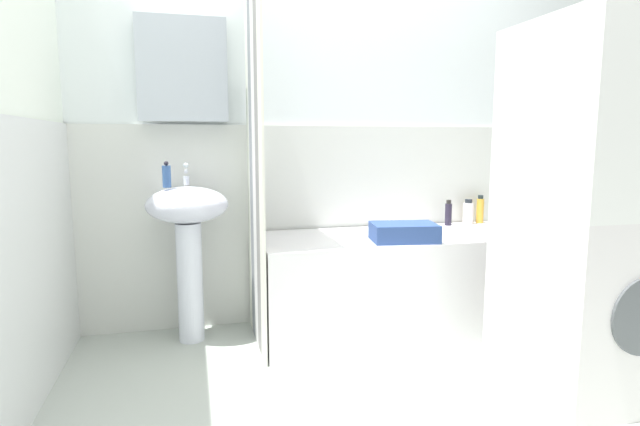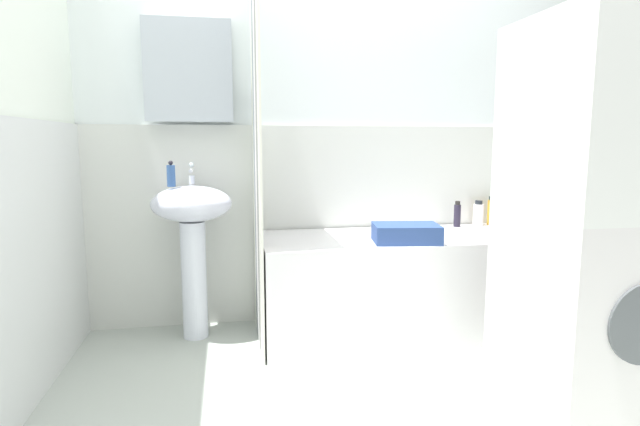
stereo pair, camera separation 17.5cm
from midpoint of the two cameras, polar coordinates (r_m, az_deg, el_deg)
ground_plane at (r=2.27m, az=12.83°, el=-21.80°), size 4.80×5.60×0.04m
wall_back_tiled at (r=3.16m, az=3.38°, el=8.68°), size 3.60×0.18×2.40m
wall_left_tiled at (r=2.28m, az=-30.24°, el=7.31°), size 0.07×1.81×2.40m
sink at (r=2.87m, az=-12.48°, el=-1.59°), size 0.44×0.34×0.86m
faucet at (r=2.92m, az=-12.59°, el=4.33°), size 0.03×0.12×0.12m
soap_dispenser at (r=2.81m, az=-14.70°, el=4.13°), size 0.04×0.04×0.14m
bathtub at (r=3.02m, az=10.69°, el=-7.86°), size 1.60×0.64×0.57m
shower_curtain at (r=2.71m, az=-5.28°, el=5.81°), size 0.01×0.64×2.00m
lotion_bottle at (r=3.48m, az=20.05°, el=0.16°), size 0.05×0.05×0.18m
conditioner_bottle at (r=3.43m, az=18.78°, el=-0.09°), size 0.07×0.07×0.16m
shampoo_bottle at (r=3.33m, az=16.64°, el=-0.20°), size 0.04×0.04×0.16m
towel_folded at (r=2.76m, az=11.46°, el=-2.25°), size 0.38×0.28×0.10m
washer_dryer_stack at (r=2.44m, az=30.02°, el=-0.17°), size 0.57×0.65×1.60m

